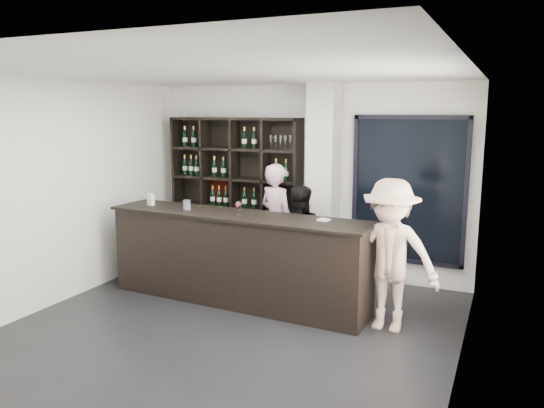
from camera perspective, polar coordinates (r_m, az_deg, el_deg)
The scene contains 12 objects.
floor at distance 6.15m, azimuth -5.76°, elevation -14.21°, with size 5.00×5.50×0.01m, color black.
wine_shelf at distance 8.51m, azimuth -3.94°, elevation 1.16°, with size 2.20×0.35×2.40m, color black, non-canonical shape.
structural_column at distance 7.79m, azimuth 5.47°, elevation 2.16°, with size 0.40×0.40×2.90m, color silver.
glass_panel at distance 7.71m, azimuth 14.47°, elevation 1.43°, with size 1.60×0.08×2.10m.
tasting_counter at distance 7.00m, azimuth -3.80°, elevation -5.84°, with size 3.62×0.74×1.19m.
taster_pink at distance 7.84m, azimuth 0.51°, elevation -1.99°, with size 0.64×0.42×1.75m, color beige.
taster_black at distance 7.39m, azimuth 2.81°, elevation -3.75°, with size 0.73×0.57×1.50m, color black.
customer at distance 6.22m, azimuth 12.55°, elevation -5.43°, with size 1.14×0.66×1.76m, color tan.
wine_glass at distance 6.78m, azimuth -3.64°, elevation -0.34°, with size 0.08×0.08×0.20m, color white, non-canonical shape.
spit_cup at distance 7.22m, azimuth -9.15°, elevation -0.09°, with size 0.10×0.10×0.13m, color #ACB8CB.
napkin_stack at distance 6.46m, azimuth 5.59°, elevation -1.72°, with size 0.12×0.12×0.02m, color white.
card_stand at distance 7.64m, azimuth -12.90°, elevation 0.47°, with size 0.11×0.05×0.16m, color white.
Camera 1 is at (2.85, -4.82, 2.53)m, focal length 35.00 mm.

